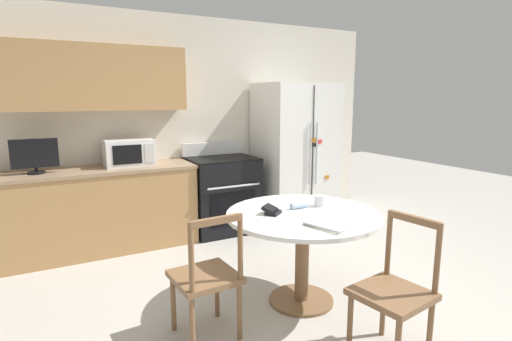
{
  "coord_description": "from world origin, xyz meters",
  "views": [
    {
      "loc": [
        -1.64,
        -2.15,
        1.64
      ],
      "look_at": [
        0.13,
        1.15,
        0.95
      ],
      "focal_mm": 28.0,
      "sensor_mm": 36.0,
      "label": 1
    }
  ],
  "objects": [
    {
      "name": "dining_chair_near",
      "position": [
        0.23,
        -0.52,
        0.43
      ],
      "size": [
        0.48,
        0.48,
        0.9
      ],
      "rotation": [
        0.0,
        0.0,
        1.72
      ],
      "color": "brown",
      "rests_on": "ground_plane"
    },
    {
      "name": "refrigerator",
      "position": [
        1.27,
        2.19,
        0.91
      ],
      "size": [
        0.94,
        0.81,
        1.82
      ],
      "color": "white",
      "rests_on": "ground_plane"
    },
    {
      "name": "mail_stack",
      "position": [
        0.08,
        -0.04,
        0.76
      ],
      "size": [
        0.3,
        0.35,
        0.02
      ],
      "color": "white",
      "rests_on": "dining_table"
    },
    {
      "name": "kitchen_counter",
      "position": [
        -1.18,
        2.29,
        0.45
      ],
      "size": [
        2.06,
        0.64,
        0.9
      ],
      "color": "#AD7F4C",
      "rests_on": "ground_plane"
    },
    {
      "name": "countertop_tv",
      "position": [
        -1.72,
        2.26,
        1.09
      ],
      "size": [
        0.42,
        0.16,
        0.34
      ],
      "color": "black",
      "rests_on": "kitchen_counter"
    },
    {
      "name": "dining_chair_left",
      "position": [
        -0.74,
        0.23,
        0.43
      ],
      "size": [
        0.45,
        0.45,
        0.9
      ],
      "rotation": [
        0.0,
        0.0,
        6.35
      ],
      "color": "brown",
      "rests_on": "ground_plane"
    },
    {
      "name": "ground_plane",
      "position": [
        0.0,
        0.0,
        0.0
      ],
      "size": [
        14.0,
        14.0,
        0.0
      ],
      "primitive_type": "plane",
      "color": "#B2ADA3"
    },
    {
      "name": "candle_glass",
      "position": [
        0.34,
        0.42,
        0.79
      ],
      "size": [
        0.1,
        0.1,
        0.09
      ],
      "color": "silver",
      "rests_on": "dining_table"
    },
    {
      "name": "folded_napkin",
      "position": [
        0.15,
        0.44,
        0.78
      ],
      "size": [
        0.14,
        0.06,
        0.05
      ],
      "color": "#A3BCDB",
      "rests_on": "dining_table"
    },
    {
      "name": "dining_table",
      "position": [
        0.11,
        0.33,
        0.6
      ],
      "size": [
        1.21,
        1.21,
        0.75
      ],
      "color": "white",
      "rests_on": "ground_plane"
    },
    {
      "name": "wallet",
      "position": [
        -0.13,
        0.41,
        0.78
      ],
      "size": [
        0.17,
        0.17,
        0.07
      ],
      "color": "black",
      "rests_on": "dining_table"
    },
    {
      "name": "oven_range",
      "position": [
        0.25,
        2.26,
        0.47
      ],
      "size": [
        0.8,
        0.68,
        1.08
      ],
      "color": "black",
      "rests_on": "ground_plane"
    },
    {
      "name": "microwave",
      "position": [
        -0.82,
        2.33,
        1.04
      ],
      "size": [
        0.51,
        0.36,
        0.29
      ],
      "color": "white",
      "rests_on": "kitchen_counter"
    },
    {
      "name": "back_wall",
      "position": [
        -0.31,
        2.59,
        1.44
      ],
      "size": [
        5.2,
        0.44,
        2.6
      ],
      "color": "silver",
      "rests_on": "ground_plane"
    }
  ]
}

